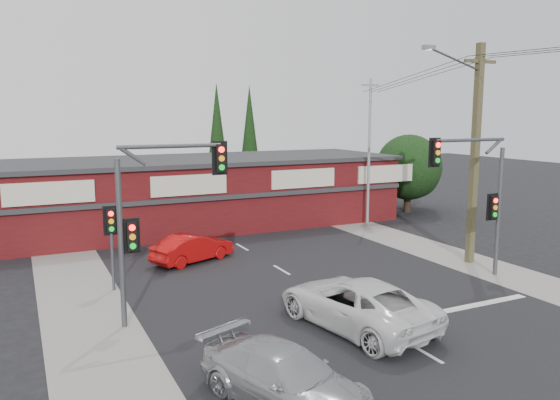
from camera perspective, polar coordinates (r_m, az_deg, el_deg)
name	(u,v)px	position (r m, az deg, el deg)	size (l,w,h in m)	color
ground	(352,311)	(19.83, 7.51, -11.41)	(120.00, 120.00, 0.00)	black
road_strip	(288,274)	(23.94, 0.87, -7.73)	(14.00, 70.00, 0.01)	black
verge_left	(82,303)	(21.68, -19.97, -10.06)	(3.00, 70.00, 0.02)	gray
verge_right	(439,253)	(28.65, 16.32, -5.29)	(3.00, 70.00, 0.02)	gray
stop_line	(458,309)	(20.82, 18.07, -10.74)	(6.50, 0.35, 0.01)	silver
white_suv	(356,303)	(18.21, 7.90, -10.60)	(2.66, 5.78, 1.61)	silver
silver_suv	(285,378)	(13.59, 0.52, -18.07)	(1.95, 4.79, 1.39)	#A3A6A8
red_sedan	(193,248)	(26.05, -9.11, -4.96)	(1.41, 4.04, 1.33)	#B50B0B
lane_dashes	(242,247)	(28.68, -3.98, -4.92)	(0.12, 58.37, 0.01)	silver
shop_building	(187,192)	(34.11, -9.71, 0.82)	(27.30, 8.40, 4.22)	#470E10
tree_cluster	(407,171)	(39.97, 13.09, 2.99)	(5.90, 5.10, 5.50)	#2D2116
conifer_near	(217,133)	(41.86, -6.58, 6.96)	(1.80, 1.80, 9.25)	#2D2116
conifer_far	(250,132)	(44.98, -3.19, 7.14)	(1.80, 1.80, 9.25)	#2D2116
traffic_mast_left	(153,206)	(18.15, -13.11, -0.61)	(3.77, 0.27, 5.97)	#47494C
traffic_mast_right	(480,186)	(23.99, 20.20, 1.38)	(3.96, 0.27, 5.97)	#47494C
pedestal_signal	(111,231)	(22.17, -17.23, -3.08)	(0.55, 0.27, 3.38)	#47494C
utility_pole	(473,147)	(26.31, 19.55, 5.21)	(4.38, 0.59, 10.00)	brown
steel_pole	(369,151)	(33.66, 9.29, 5.12)	(1.20, 0.16, 9.00)	gray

